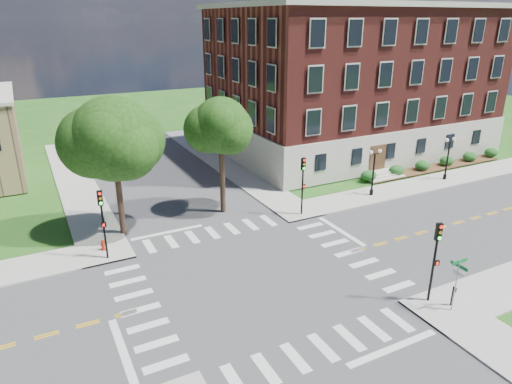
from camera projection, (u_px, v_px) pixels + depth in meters
name	position (u px, v px, depth m)	size (l,w,h in m)	color
ground	(256.00, 278.00, 28.32)	(160.00, 160.00, 0.00)	#1E5517
road_ew	(256.00, 278.00, 28.32)	(90.00, 12.00, 0.01)	#3D3D3F
road_ns	(256.00, 278.00, 28.32)	(12.00, 90.00, 0.01)	#3D3D3F
sidewalk_ne	(320.00, 172.00, 47.64)	(34.00, 34.00, 0.12)	#9E9B93
crosswalk_east	(349.00, 253.00, 31.40)	(2.20, 10.20, 0.02)	silver
stop_bar_east	(341.00, 231.00, 34.57)	(0.40, 5.50, 0.00)	silver
main_building	(351.00, 80.00, 53.88)	(30.60, 22.40, 16.50)	#B4B19F
shrub_row	(434.00, 169.00, 48.83)	(18.00, 2.00, 1.30)	#174618
tree_c	(113.00, 139.00, 31.57)	(5.96, 5.96, 10.15)	black
tree_d	(221.00, 126.00, 35.47)	(4.46, 4.46, 9.42)	black
traffic_signal_se	(436.00, 252.00, 24.81)	(0.37, 0.43, 4.80)	black
traffic_signal_ne	(303.00, 179.00, 36.18)	(0.34, 0.39, 4.80)	black
traffic_signal_nw	(102.00, 216.00, 29.41)	(0.37, 0.44, 4.80)	black
twin_lamp_west	(374.00, 170.00, 40.53)	(1.36, 0.36, 4.23)	black
twin_lamp_east	(448.00, 156.00, 44.57)	(1.36, 0.36, 4.23)	black
street_sign_pole	(458.00, 275.00, 24.28)	(1.10, 1.10, 3.10)	gray
push_button_post	(453.00, 295.00, 25.20)	(0.14, 0.21, 1.20)	black
fire_hydrant	(103.00, 245.00, 31.41)	(0.35, 0.35, 0.75)	#AC200D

